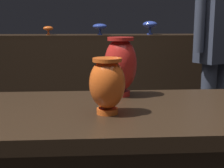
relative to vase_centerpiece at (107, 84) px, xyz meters
The scene contains 7 objects.
back_display_shelf 2.31m from the vase_centerpiece, 89.04° to the left, with size 2.60×0.40×0.99m.
vase_centerpiece is the anchor object (origin of this frame).
vase_tall_behind 0.29m from the vase_centerpiece, 75.64° to the left, with size 0.14×0.14×0.26m.
shelf_vase_left 2.29m from the vase_centerpiece, 102.18° to the left, with size 0.10×0.10×0.09m.
shelf_vase_center 2.21m from the vase_centerpiece, 89.01° to the left, with size 0.15×0.15×0.11m.
shelf_vase_right 2.33m from the vase_centerpiece, 76.12° to the left, with size 0.15×0.15×0.14m.
visitor_near_right 1.49m from the vase_centerpiece, 54.18° to the left, with size 0.42×0.31×1.68m.
Camera 1 is at (-0.09, -1.18, 1.12)m, focal length 52.06 mm.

